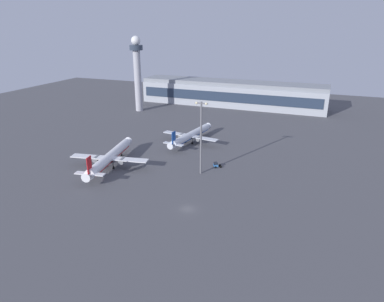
{
  "coord_description": "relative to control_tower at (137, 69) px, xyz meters",
  "views": [
    {
      "loc": [
        34.64,
        -85.14,
        52.72
      ],
      "look_at": [
        -13.16,
        37.46,
        4.0
      ],
      "focal_mm": 32.37,
      "sensor_mm": 36.0,
      "label": 1
    }
  ],
  "objects": [
    {
      "name": "ground_plane",
      "position": [
        75.87,
        -105.22,
        -26.15
      ],
      "size": [
        416.0,
        416.0,
        0.0
      ],
      "primitive_type": "plane",
      "color": "#4C4C51"
    },
    {
      "name": "terminal_building",
      "position": [
        50.99,
        36.12,
        -18.06
      ],
      "size": [
        123.29,
        22.4,
        16.4
      ],
      "color": "#9EA3AD",
      "rests_on": "ground"
    },
    {
      "name": "control_tower",
      "position": [
        0.0,
        0.0,
        0.0
      ],
      "size": [
        8.0,
        8.0,
        45.73
      ],
      "color": "#A8A8B2",
      "rests_on": "ground"
    },
    {
      "name": "airplane_far_stand",
      "position": [
        35.4,
        -85.74,
        -22.29
      ],
      "size": [
        31.08,
        39.74,
        10.23
      ],
      "rotation": [
        0.0,
        0.0,
        0.18
      ],
      "color": "white",
      "rests_on": "ground"
    },
    {
      "name": "airplane_near_gate",
      "position": [
        53.98,
        -47.22,
        -22.66
      ],
      "size": [
        28.16,
        36.05,
        9.26
      ],
      "rotation": [
        0.0,
        0.0,
        -0.15
      ],
      "color": "silver",
      "rests_on": "ground"
    },
    {
      "name": "pushback_tug",
      "position": [
        74.18,
        -71.39,
        -25.09
      ],
      "size": [
        3.56,
        3.12,
        2.05
      ],
      "rotation": [
        0.0,
        0.0,
        2.11
      ],
      "color": "#3372BF",
      "rests_on": "ground"
    },
    {
      "name": "apron_light_central",
      "position": [
        70.52,
        -78.84,
        -10.72
      ],
      "size": [
        4.8,
        0.9,
        27.15
      ],
      "color": "slate",
      "rests_on": "ground"
    }
  ]
}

